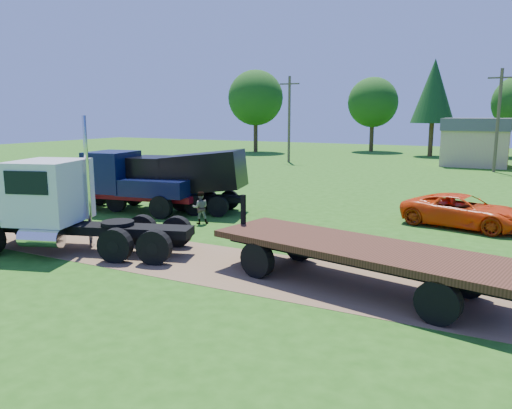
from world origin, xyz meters
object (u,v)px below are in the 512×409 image
at_px(navy_truck, 123,181).
at_px(orange_pickup, 463,211).
at_px(white_semi_tractor, 52,205).
at_px(black_dump_truck, 180,177).
at_px(flatbed_trailer, 357,254).

xyz_separation_m(navy_truck, orange_pickup, (16.43, 4.31, -0.87)).
distance_m(white_semi_tractor, navy_truck, 7.70).
bearing_deg(black_dump_truck, white_semi_tractor, -102.12).
distance_m(white_semi_tractor, flatbed_trailer, 11.56).
relative_size(navy_truck, orange_pickup, 1.39).
bearing_deg(navy_truck, black_dump_truck, 19.88).
height_order(navy_truck, orange_pickup, navy_truck).
height_order(black_dump_truck, orange_pickup, black_dump_truck).
xyz_separation_m(white_semi_tractor, flatbed_trailer, (11.47, 1.30, -0.73)).
relative_size(black_dump_truck, flatbed_trailer, 0.82).
bearing_deg(orange_pickup, white_semi_tractor, 142.25).
relative_size(black_dump_truck, navy_truck, 1.05).
height_order(black_dump_truck, flatbed_trailer, black_dump_truck).
xyz_separation_m(white_semi_tractor, black_dump_truck, (-0.31, 8.56, 0.09)).
bearing_deg(flatbed_trailer, navy_truck, 169.51).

